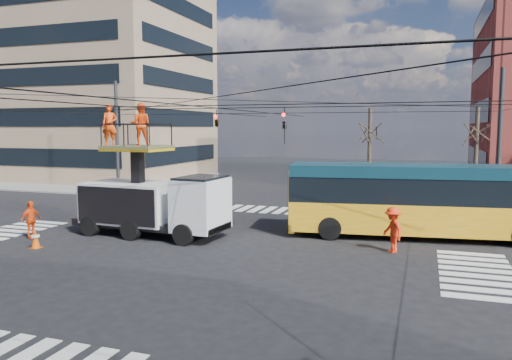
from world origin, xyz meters
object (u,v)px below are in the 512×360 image
Objects in this scene: worker_ground at (31,220)px; utility_truck at (153,191)px; city_bus at (428,199)px; flagger at (393,230)px; traffic_cone at (35,239)px.

utility_truck is at bearing -54.70° from worker_ground.
city_bus is 7.44× the size of worker_ground.
city_bus reaches higher than flagger.
worker_ground is at bearing -114.37° from flagger.
traffic_cone is 14.15m from flagger.
city_bus is 3.46m from flagger.
city_bus is at bearing 25.29° from traffic_cone.
utility_truck is 4.37× the size of worker_ground.
traffic_cone is at bearing -128.47° from utility_truck.
worker_ground is (-1.54, 1.43, 0.44)m from traffic_cone.
city_bus is at bearing 124.35° from flagger.
worker_ground is (-16.39, -5.59, -0.91)m from city_bus.
traffic_cone is at bearing -162.21° from city_bus.
utility_truck reaches higher than flagger.
city_bus reaches higher than traffic_cone.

